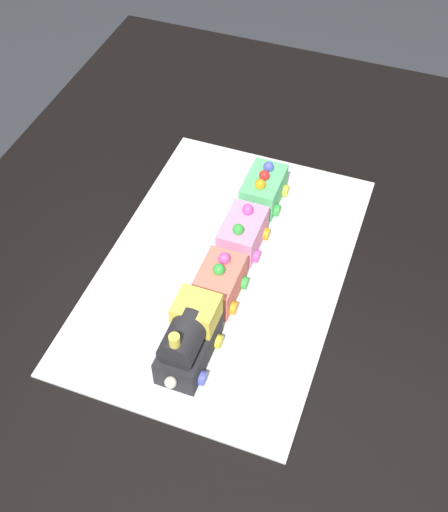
% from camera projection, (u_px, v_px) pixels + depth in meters
% --- Properties ---
extents(ground_plane, '(8.00, 8.00, 0.00)m').
position_uv_depth(ground_plane, '(218.00, 446.00, 1.70)').
color(ground_plane, '#2D3038').
extents(dining_table, '(1.40, 1.00, 0.74)m').
position_uv_depth(dining_table, '(215.00, 298.00, 1.23)').
color(dining_table, black).
rests_on(dining_table, ground).
extents(cake_board, '(0.60, 0.40, 0.00)m').
position_uv_depth(cake_board, '(224.00, 268.00, 1.13)').
color(cake_board, silver).
rests_on(cake_board, dining_table).
extents(cake_locomotive, '(0.14, 0.08, 0.12)m').
position_uv_depth(cake_locomotive, '(189.00, 339.00, 0.98)').
color(cake_locomotive, '#232328').
rests_on(cake_locomotive, cake_board).
extents(cake_car_tanker_coral, '(0.10, 0.08, 0.07)m').
position_uv_depth(cake_car_tanker_coral, '(219.00, 282.00, 1.07)').
color(cake_car_tanker_coral, '#F27260').
rests_on(cake_car_tanker_coral, cake_board).
extents(cake_car_caboose_bubblegum, '(0.10, 0.08, 0.07)m').
position_uv_depth(cake_car_caboose_bubblegum, '(243.00, 233.00, 1.14)').
color(cake_car_caboose_bubblegum, pink).
rests_on(cake_car_caboose_bubblegum, cake_board).
extents(cake_car_gondola_mint_green, '(0.10, 0.08, 0.07)m').
position_uv_depth(cake_car_gondola_mint_green, '(264.00, 189.00, 1.22)').
color(cake_car_gondola_mint_green, '#59CC7A').
rests_on(cake_car_gondola_mint_green, cake_board).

